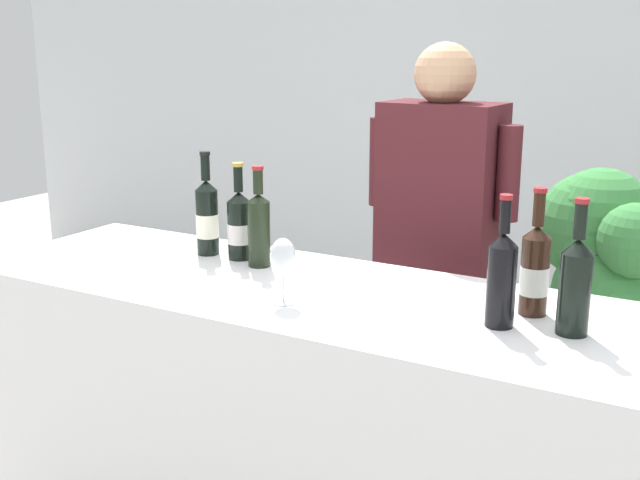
{
  "coord_description": "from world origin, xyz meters",
  "views": [
    {
      "loc": [
        1.09,
        -1.86,
        1.7
      ],
      "look_at": [
        0.04,
        0.0,
        1.15
      ],
      "focal_mm": 43.79,
      "sensor_mm": 36.0,
      "label": 1
    }
  ],
  "objects_px": {
    "wine_bottle_3": "(207,217)",
    "wine_glass": "(282,260)",
    "wine_bottle_1": "(575,283)",
    "wine_bottle_4": "(239,225)",
    "potted_shrub": "(602,277)",
    "wine_bottle_5": "(259,227)",
    "person_server": "(437,283)",
    "wine_bottle_2": "(535,269)",
    "wine_bottle_0": "(502,276)"
  },
  "relations": [
    {
      "from": "wine_bottle_4",
      "to": "wine_glass",
      "type": "distance_m",
      "value": 0.47
    },
    {
      "from": "wine_bottle_0",
      "to": "wine_bottle_3",
      "type": "distance_m",
      "value": 1.08
    },
    {
      "from": "wine_bottle_4",
      "to": "potted_shrub",
      "type": "distance_m",
      "value": 1.52
    },
    {
      "from": "wine_bottle_3",
      "to": "potted_shrub",
      "type": "xyz_separation_m",
      "value": [
        1.09,
        1.14,
        -0.35
      ]
    },
    {
      "from": "wine_bottle_1",
      "to": "potted_shrub",
      "type": "xyz_separation_m",
      "value": [
        -0.14,
        1.29,
        -0.35
      ]
    },
    {
      "from": "wine_bottle_1",
      "to": "person_server",
      "type": "height_order",
      "value": "person_server"
    },
    {
      "from": "wine_bottle_2",
      "to": "wine_bottle_5",
      "type": "relative_size",
      "value": 1.05
    },
    {
      "from": "wine_bottle_5",
      "to": "wine_bottle_0",
      "type": "bearing_deg",
      "value": -10.63
    },
    {
      "from": "wine_bottle_0",
      "to": "wine_glass",
      "type": "xyz_separation_m",
      "value": [
        -0.58,
        -0.11,
        -0.01
      ]
    },
    {
      "from": "wine_glass",
      "to": "potted_shrub",
      "type": "height_order",
      "value": "potted_shrub"
    },
    {
      "from": "wine_bottle_4",
      "to": "wine_bottle_5",
      "type": "distance_m",
      "value": 0.11
    },
    {
      "from": "potted_shrub",
      "to": "wine_bottle_0",
      "type": "bearing_deg",
      "value": -91.33
    },
    {
      "from": "wine_bottle_2",
      "to": "person_server",
      "type": "bearing_deg",
      "value": 128.48
    },
    {
      "from": "wine_bottle_5",
      "to": "potted_shrub",
      "type": "distance_m",
      "value": 1.49
    },
    {
      "from": "wine_bottle_0",
      "to": "wine_bottle_2",
      "type": "relative_size",
      "value": 1.0
    },
    {
      "from": "wine_bottle_1",
      "to": "potted_shrub",
      "type": "height_order",
      "value": "wine_bottle_1"
    },
    {
      "from": "wine_bottle_4",
      "to": "person_server",
      "type": "height_order",
      "value": "person_server"
    },
    {
      "from": "wine_bottle_0",
      "to": "wine_bottle_1",
      "type": "height_order",
      "value": "wine_bottle_1"
    },
    {
      "from": "wine_glass",
      "to": "potted_shrub",
      "type": "distance_m",
      "value": 1.6
    },
    {
      "from": "wine_bottle_4",
      "to": "wine_glass",
      "type": "height_order",
      "value": "wine_bottle_4"
    },
    {
      "from": "wine_bottle_5",
      "to": "potted_shrub",
      "type": "relative_size",
      "value": 0.27
    },
    {
      "from": "wine_bottle_1",
      "to": "wine_glass",
      "type": "xyz_separation_m",
      "value": [
        -0.75,
        -0.15,
        -0.01
      ]
    },
    {
      "from": "wine_bottle_1",
      "to": "wine_glass",
      "type": "height_order",
      "value": "wine_bottle_1"
    },
    {
      "from": "wine_bottle_2",
      "to": "wine_bottle_4",
      "type": "height_order",
      "value": "wine_bottle_2"
    },
    {
      "from": "wine_bottle_1",
      "to": "wine_bottle_5",
      "type": "height_order",
      "value": "wine_bottle_1"
    },
    {
      "from": "wine_bottle_2",
      "to": "wine_glass",
      "type": "distance_m",
      "value": 0.67
    },
    {
      "from": "wine_bottle_5",
      "to": "person_server",
      "type": "distance_m",
      "value": 0.77
    },
    {
      "from": "wine_glass",
      "to": "person_server",
      "type": "relative_size",
      "value": 0.11
    },
    {
      "from": "person_server",
      "to": "wine_glass",
      "type": "bearing_deg",
      "value": -97.6
    },
    {
      "from": "wine_bottle_3",
      "to": "wine_bottle_4",
      "type": "bearing_deg",
      "value": 2.51
    },
    {
      "from": "person_server",
      "to": "potted_shrub",
      "type": "distance_m",
      "value": 0.74
    },
    {
      "from": "wine_glass",
      "to": "person_server",
      "type": "distance_m",
      "value": 0.93
    },
    {
      "from": "wine_bottle_2",
      "to": "wine_glass",
      "type": "xyz_separation_m",
      "value": [
        -0.62,
        -0.24,
        -0.0
      ]
    },
    {
      "from": "wine_bottle_1",
      "to": "potted_shrub",
      "type": "bearing_deg",
      "value": 96.18
    },
    {
      "from": "person_server",
      "to": "wine_bottle_4",
      "type": "bearing_deg",
      "value": -129.69
    },
    {
      "from": "wine_bottle_2",
      "to": "wine_bottle_4",
      "type": "xyz_separation_m",
      "value": [
        -0.98,
        0.07,
        -0.01
      ]
    },
    {
      "from": "wine_bottle_1",
      "to": "wine_bottle_4",
      "type": "distance_m",
      "value": 1.12
    },
    {
      "from": "wine_bottle_1",
      "to": "person_server",
      "type": "xyz_separation_m",
      "value": [
        -0.63,
        0.73,
        -0.3
      ]
    },
    {
      "from": "wine_bottle_3",
      "to": "potted_shrub",
      "type": "relative_size",
      "value": 0.29
    },
    {
      "from": "wine_bottle_5",
      "to": "wine_glass",
      "type": "height_order",
      "value": "wine_bottle_5"
    },
    {
      "from": "wine_bottle_5",
      "to": "wine_bottle_3",
      "type": "bearing_deg",
      "value": 171.35
    },
    {
      "from": "wine_bottle_0",
      "to": "wine_bottle_3",
      "type": "bearing_deg",
      "value": 169.8
    },
    {
      "from": "wine_bottle_1",
      "to": "wine_bottle_4",
      "type": "height_order",
      "value": "wine_bottle_1"
    },
    {
      "from": "wine_bottle_3",
      "to": "wine_bottle_1",
      "type": "bearing_deg",
      "value": -7.21
    },
    {
      "from": "wine_bottle_3",
      "to": "wine_glass",
      "type": "bearing_deg",
      "value": -31.98
    },
    {
      "from": "wine_bottle_0",
      "to": "potted_shrub",
      "type": "relative_size",
      "value": 0.28
    },
    {
      "from": "wine_bottle_2",
      "to": "wine_bottle_3",
      "type": "distance_m",
      "value": 1.11
    },
    {
      "from": "wine_bottle_1",
      "to": "wine_glass",
      "type": "distance_m",
      "value": 0.76
    },
    {
      "from": "wine_bottle_3",
      "to": "wine_bottle_4",
      "type": "distance_m",
      "value": 0.13
    },
    {
      "from": "wine_bottle_4",
      "to": "wine_bottle_0",
      "type": "bearing_deg",
      "value": -11.88
    }
  ]
}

